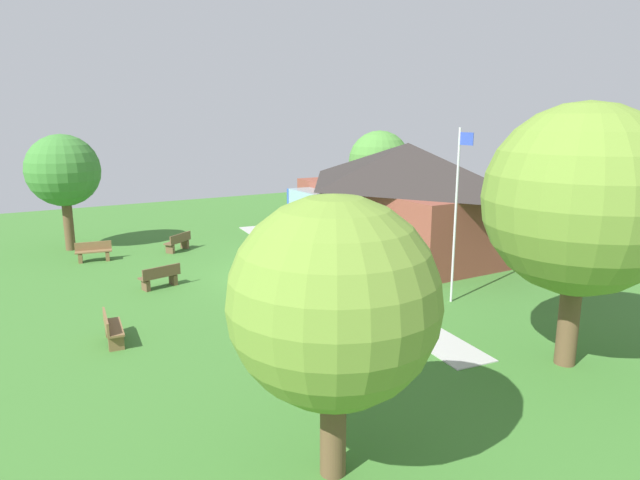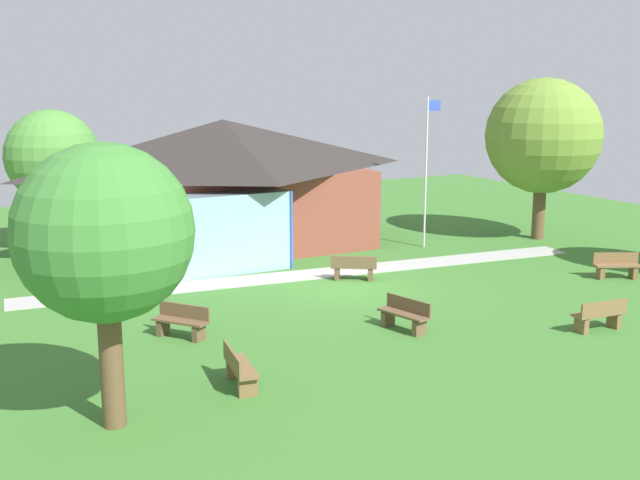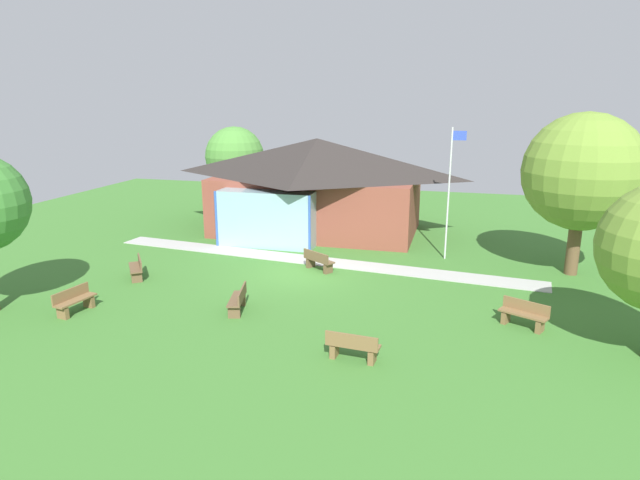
# 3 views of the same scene
# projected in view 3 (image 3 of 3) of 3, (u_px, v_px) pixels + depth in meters

# --- Properties ---
(ground_plane) EXTENTS (44.00, 44.00, 0.00)m
(ground_plane) POSITION_uv_depth(u_px,v_px,m) (299.00, 274.00, 22.41)
(ground_plane) COLOR #3D752D
(pavilion) EXTENTS (11.44, 7.84, 4.99)m
(pavilion) POSITION_uv_depth(u_px,v_px,m) (315.00, 184.00, 28.76)
(pavilion) COLOR brown
(pavilion) RESTS_ON ground_plane
(footpath) EXTENTS (19.86, 3.45, 0.03)m
(footpath) POSITION_uv_depth(u_px,v_px,m) (312.00, 260.00, 24.21)
(footpath) COLOR #ADADA8
(footpath) RESTS_ON ground_plane
(flagpole) EXTENTS (0.64, 0.08, 5.84)m
(flagpole) POSITION_uv_depth(u_px,v_px,m) (450.00, 188.00, 23.68)
(flagpole) COLOR silver
(flagpole) RESTS_ON ground_plane
(bench_lawn_far_right) EXTENTS (1.54, 1.07, 0.84)m
(bench_lawn_far_right) POSITION_uv_depth(u_px,v_px,m) (524.00, 315.00, 17.15)
(bench_lawn_far_right) COLOR brown
(bench_lawn_far_right) RESTS_ON ground_plane
(bench_rear_near_path) EXTENTS (1.50, 1.19, 0.84)m
(bench_rear_near_path) POSITION_uv_depth(u_px,v_px,m) (318.00, 261.00, 22.76)
(bench_rear_near_path) COLOR brown
(bench_rear_near_path) RESTS_ON ground_plane
(bench_front_center) EXTENTS (0.78, 1.56, 0.84)m
(bench_front_center) POSITION_uv_depth(u_px,v_px,m) (238.00, 300.00, 18.40)
(bench_front_center) COLOR brown
(bench_front_center) RESTS_ON ground_plane
(bench_mid_left) EXTENTS (1.25, 1.47, 0.84)m
(bench_mid_left) POSITION_uv_depth(u_px,v_px,m) (137.00, 268.00, 21.80)
(bench_mid_left) COLOR brown
(bench_mid_left) RESTS_ON ground_plane
(bench_front_left) EXTENTS (0.67, 1.55, 0.84)m
(bench_front_left) POSITION_uv_depth(u_px,v_px,m) (74.00, 301.00, 18.31)
(bench_front_left) COLOR brown
(bench_front_left) RESTS_ON ground_plane
(bench_front_right) EXTENTS (1.53, 0.58, 0.84)m
(bench_front_right) POSITION_uv_depth(u_px,v_px,m) (353.00, 347.00, 14.96)
(bench_front_right) COLOR brown
(bench_front_right) RESTS_ON ground_plane
(tree_behind_pavilion_left) EXTENTS (3.52, 3.52, 5.39)m
(tree_behind_pavilion_left) POSITION_uv_depth(u_px,v_px,m) (235.00, 157.00, 32.55)
(tree_behind_pavilion_left) COLOR brown
(tree_behind_pavilion_left) RESTS_ON ground_plane
(tree_east_hedge) EXTENTS (4.65, 4.65, 6.56)m
(tree_east_hedge) POSITION_uv_depth(u_px,v_px,m) (583.00, 172.00, 21.33)
(tree_east_hedge) COLOR brown
(tree_east_hedge) RESTS_ON ground_plane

